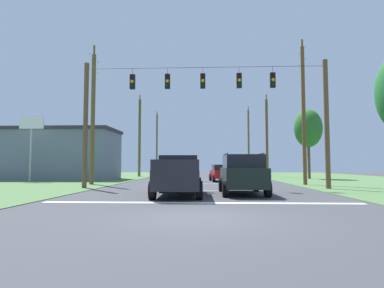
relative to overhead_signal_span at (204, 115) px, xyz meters
name	(u,v)px	position (x,y,z in m)	size (l,w,h in m)	color
ground_plane	(199,218)	(-0.06, -11.03, -4.66)	(120.00, 120.00, 0.00)	#3D3D42
shoulder_grass_left	(14,184)	(-14.65, 3.97, -4.65)	(16.00, 80.00, 0.03)	#4C713F
stop_bar_stripe	(201,203)	(-0.06, -7.54, -4.66)	(12.53, 0.45, 0.01)	white
lane_dash_0	(203,191)	(-0.06, -1.54, -4.66)	(0.15, 2.50, 0.01)	white
lane_dash_1	(204,184)	(-0.06, 5.44, -4.66)	(0.15, 2.50, 0.01)	white
lane_dash_2	(204,180)	(-0.06, 11.96, -4.66)	(0.15, 2.50, 0.01)	white
overhead_signal_span	(204,115)	(0.00, 0.00, 0.00)	(15.59, 0.31, 8.12)	brown
pickup_truck	(178,175)	(-1.22, -4.53, -3.69)	(2.43, 5.47, 1.95)	black
suv_black	(242,173)	(1.98, -3.64, -3.60)	(2.26, 4.82, 2.05)	black
distant_car_crossing_white	(187,171)	(-2.11, 17.02, -3.87)	(2.02, 4.30, 1.52)	silver
distant_car_oncoming	(222,173)	(1.57, 9.18, -3.87)	(2.33, 4.45, 1.52)	maroon
utility_pole_mid_right	(304,111)	(7.46, 3.96, 0.86)	(0.28, 1.63, 11.03)	brown
utility_pole_far_right	(267,136)	(7.83, 20.49, 0.49)	(0.33, 1.95, 10.48)	brown
utility_pole_near_left	(249,140)	(7.46, 35.16, 1.09)	(0.32, 1.84, 11.64)	brown
utility_pole_far_left	(93,115)	(-8.54, 3.82, 0.63)	(0.32, 1.98, 10.79)	brown
utility_pole_distant_right	(140,137)	(-8.45, 20.58, 0.45)	(0.33, 1.68, 10.57)	brown
utility_pole_distant_left	(157,143)	(-8.46, 35.08, 0.68)	(0.29, 1.54, 10.91)	brown
tree_roadside_far_right	(308,129)	(11.07, 14.39, 0.73)	(2.93, 2.93, 7.46)	brown
roadside_store	(52,154)	(-15.59, 11.74, -2.07)	(13.08, 7.10, 5.90)	slate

